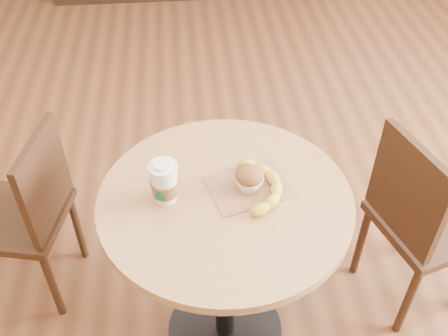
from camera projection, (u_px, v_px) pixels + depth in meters
name	position (u px, v px, depth m)	size (l,w,h in m)	color
cafe_table	(225.00, 240.00, 1.68)	(0.76, 0.76, 0.75)	black
chair_left	(29.00, 212.00, 1.94)	(0.41, 0.41, 0.78)	#362112
chair_right	(420.00, 219.00, 1.88)	(0.45, 0.45, 0.81)	#362112
kraft_bag	(249.00, 186.00, 1.57)	(0.24, 0.18, 0.00)	#8F6445
coffee_cup	(164.00, 184.00, 1.49)	(0.08, 0.09, 0.14)	white
muffin	(249.00, 178.00, 1.54)	(0.09, 0.09, 0.08)	white
banana	(264.00, 185.00, 1.55)	(0.14, 0.26, 0.03)	gold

